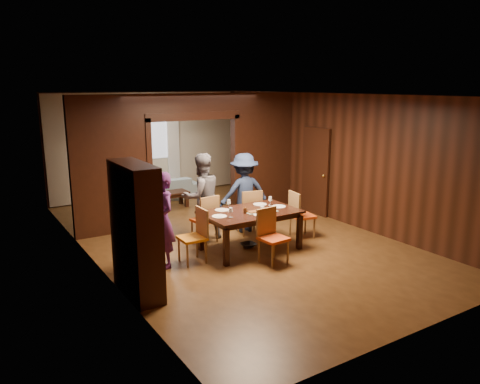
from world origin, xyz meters
TOP-DOWN VIEW (x-y plane):
  - floor at (0.00, 0.00)m, footprint 9.00×9.00m
  - ceiling at (0.00, 0.00)m, footprint 5.50×9.00m
  - room_walls at (0.00, 1.89)m, footprint 5.52×9.01m
  - person_purple at (-1.78, -0.71)m, footprint 0.41×0.61m
  - person_grey at (-0.52, 0.26)m, footprint 0.87×0.68m
  - person_navy at (0.49, 0.25)m, footprint 1.18×0.80m
  - sofa at (0.09, 3.85)m, footprint 2.07×0.92m
  - serving_bowl at (0.01, -0.67)m, footprint 0.30×0.30m
  - dining_table at (-0.04, -0.80)m, footprint 1.79×1.11m
  - coffee_table at (0.01, 2.92)m, footprint 0.80×0.50m
  - chair_left at (-1.27, -0.81)m, footprint 0.45×0.45m
  - chair_right at (1.28, -0.75)m, footprint 0.51×0.51m
  - chair_far_l at (-0.57, 0.07)m, footprint 0.49×0.49m
  - chair_far_r at (0.47, 0.01)m, footprint 0.53×0.53m
  - chair_near at (-0.08, -1.60)m, footprint 0.48×0.48m
  - hutch at (-2.53, -1.50)m, footprint 0.40×1.20m
  - door_right at (2.70, 0.50)m, footprint 0.06×0.90m
  - window_far at (0.00, 4.44)m, footprint 1.20×0.03m
  - curtain_left at (-0.75, 4.40)m, footprint 0.35×0.06m
  - curtain_right at (0.75, 4.40)m, footprint 0.35×0.06m
  - plate_left at (-0.72, -0.81)m, footprint 0.27×0.27m
  - plate_far_l at (-0.46, -0.46)m, footprint 0.27×0.27m
  - plate_far_r at (0.39, -0.49)m, footprint 0.27×0.27m
  - plate_right at (0.61, -0.83)m, footprint 0.27×0.27m
  - plate_near at (-0.03, -1.13)m, footprint 0.27×0.27m
  - platter_a at (-0.05, -0.94)m, footprint 0.30×0.20m
  - platter_b at (0.24, -1.03)m, footprint 0.30×0.20m
  - wineglass_left at (-0.57, -0.97)m, footprint 0.08×0.08m
  - wineglass_far at (-0.29, -0.43)m, footprint 0.08×0.08m
  - wineglass_right at (0.53, -0.66)m, footprint 0.08×0.08m
  - tumbler at (0.04, -1.08)m, footprint 0.07×0.07m
  - condiment_jar at (-0.19, -0.86)m, footprint 0.08×0.08m

SIDE VIEW (x-z plane):
  - floor at x=0.00m, z-range 0.00..0.00m
  - coffee_table at x=0.01m, z-range 0.00..0.40m
  - sofa at x=0.09m, z-range 0.00..0.59m
  - dining_table at x=-0.04m, z-range 0.00..0.76m
  - chair_left at x=-1.27m, z-range 0.00..0.97m
  - chair_right at x=1.28m, z-range 0.00..0.97m
  - chair_far_l at x=-0.57m, z-range 0.00..0.97m
  - chair_far_r at x=0.47m, z-range 0.00..0.97m
  - chair_near at x=-0.08m, z-range 0.00..0.97m
  - plate_left at x=-0.72m, z-range 0.76..0.77m
  - plate_far_l at x=-0.46m, z-range 0.76..0.77m
  - plate_far_r at x=0.39m, z-range 0.76..0.77m
  - plate_right at x=0.61m, z-range 0.76..0.77m
  - plate_near at x=-0.03m, z-range 0.76..0.77m
  - platter_a at x=-0.05m, z-range 0.76..0.80m
  - platter_b at x=0.24m, z-range 0.76..0.80m
  - serving_bowl at x=0.01m, z-range 0.76..0.83m
  - condiment_jar at x=-0.19m, z-range 0.76..0.87m
  - tumbler at x=0.04m, z-range 0.76..0.90m
  - person_purple at x=-1.78m, z-range 0.00..1.66m
  - person_navy at x=0.49m, z-range 0.00..1.69m
  - wineglass_left at x=-0.57m, z-range 0.76..0.94m
  - wineglass_far at x=-0.29m, z-range 0.76..0.94m
  - wineglass_right at x=0.53m, z-range 0.76..0.94m
  - person_grey at x=-0.52m, z-range 0.00..1.77m
  - hutch at x=-2.53m, z-range 0.00..2.00m
  - door_right at x=2.70m, z-range 0.00..2.10m
  - curtain_left at x=-0.75m, z-range 0.05..2.45m
  - curtain_right at x=0.75m, z-range 0.05..2.45m
  - room_walls at x=0.00m, z-range 0.06..2.96m
  - window_far at x=0.00m, z-range 1.05..2.35m
  - ceiling at x=0.00m, z-range 2.89..2.91m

